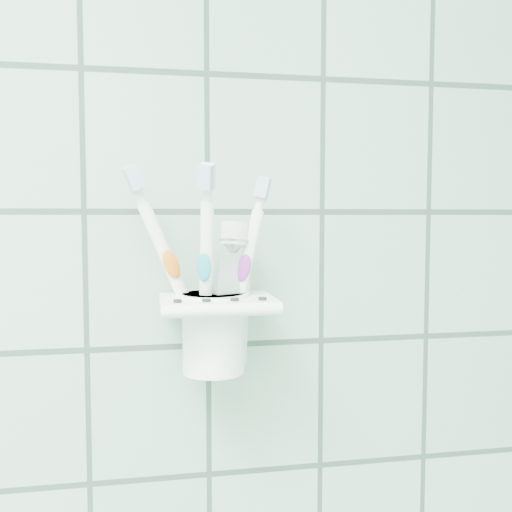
{
  "coord_description": "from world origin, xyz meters",
  "views": [
    {
      "loc": [
        0.57,
        0.59,
        1.39
      ],
      "look_at": [
        0.67,
        1.1,
        1.35
      ],
      "focal_mm": 40.0,
      "sensor_mm": 36.0,
      "label": 1
    }
  ],
  "objects_px": {
    "toothbrush_orange": "(204,262)",
    "toothpaste_tube": "(227,283)",
    "holder_bracket": "(217,304)",
    "toothbrush_blue": "(223,268)",
    "cup": "(213,329)",
    "toothbrush_pink": "(210,257)"
  },
  "relations": [
    {
      "from": "toothbrush_blue",
      "to": "cup",
      "type": "bearing_deg",
      "value": 176.87
    },
    {
      "from": "holder_bracket",
      "to": "toothbrush_blue",
      "type": "xyz_separation_m",
      "value": [
        0.01,
        -0.0,
        0.04
      ]
    },
    {
      "from": "cup",
      "to": "toothbrush_orange",
      "type": "height_order",
      "value": "toothbrush_orange"
    },
    {
      "from": "holder_bracket",
      "to": "toothbrush_orange",
      "type": "height_order",
      "value": "toothbrush_orange"
    },
    {
      "from": "toothbrush_pink",
      "to": "toothbrush_blue",
      "type": "height_order",
      "value": "toothbrush_pink"
    },
    {
      "from": "holder_bracket",
      "to": "toothbrush_blue",
      "type": "height_order",
      "value": "toothbrush_blue"
    },
    {
      "from": "holder_bracket",
      "to": "toothbrush_pink",
      "type": "height_order",
      "value": "toothbrush_pink"
    },
    {
      "from": "toothbrush_blue",
      "to": "holder_bracket",
      "type": "bearing_deg",
      "value": -166.45
    },
    {
      "from": "toothbrush_orange",
      "to": "toothpaste_tube",
      "type": "distance_m",
      "value": 0.03
    },
    {
      "from": "toothbrush_pink",
      "to": "toothpaste_tube",
      "type": "height_order",
      "value": "toothbrush_pink"
    },
    {
      "from": "holder_bracket",
      "to": "toothbrush_blue",
      "type": "distance_m",
      "value": 0.04
    },
    {
      "from": "toothbrush_orange",
      "to": "toothpaste_tube",
      "type": "xyz_separation_m",
      "value": [
        0.02,
        -0.02,
        -0.02
      ]
    },
    {
      "from": "toothbrush_blue",
      "to": "toothpaste_tube",
      "type": "height_order",
      "value": "toothbrush_blue"
    },
    {
      "from": "cup",
      "to": "toothbrush_blue",
      "type": "bearing_deg",
      "value": -26.24
    },
    {
      "from": "toothbrush_pink",
      "to": "toothpaste_tube",
      "type": "bearing_deg",
      "value": -76.87
    },
    {
      "from": "cup",
      "to": "holder_bracket",
      "type": "bearing_deg",
      "value": -47.63
    },
    {
      "from": "cup",
      "to": "toothbrush_pink",
      "type": "relative_size",
      "value": 0.38
    },
    {
      "from": "toothbrush_blue",
      "to": "toothpaste_tube",
      "type": "bearing_deg",
      "value": -32.01
    },
    {
      "from": "toothbrush_orange",
      "to": "cup",
      "type": "bearing_deg",
      "value": -12.45
    },
    {
      "from": "toothbrush_blue",
      "to": "toothbrush_orange",
      "type": "distance_m",
      "value": 0.02
    },
    {
      "from": "toothbrush_pink",
      "to": "toothbrush_orange",
      "type": "height_order",
      "value": "toothbrush_pink"
    },
    {
      "from": "toothbrush_orange",
      "to": "toothbrush_blue",
      "type": "bearing_deg",
      "value": -5.87
    }
  ]
}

